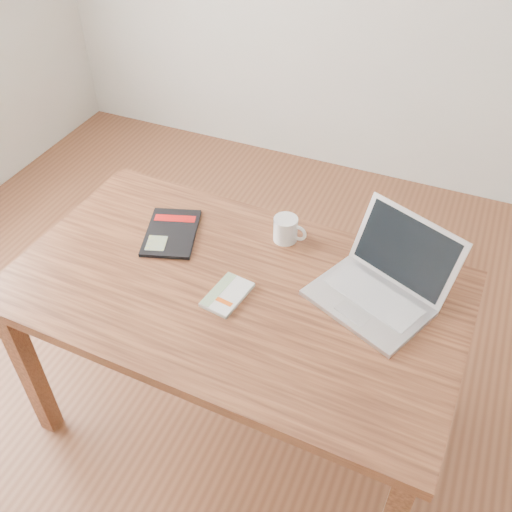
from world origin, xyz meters
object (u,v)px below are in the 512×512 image
at_px(desk, 235,305).
at_px(white_guidebook, 227,295).
at_px(black_guidebook, 171,233).
at_px(laptop, 381,284).
at_px(coffee_mug, 286,229).

bearing_deg(desk, white_guidebook, -91.04).
distance_m(white_guidebook, black_guidebook, 0.37).
height_order(desk, laptop, laptop).
bearing_deg(black_guidebook, laptop, -18.77).
distance_m(white_guidebook, laptop, 0.48).
bearing_deg(laptop, desk, -137.86).
height_order(black_guidebook, coffee_mug, coffee_mug).
relative_size(white_guidebook, coffee_mug, 1.48).
height_order(white_guidebook, black_guidebook, same).
distance_m(desk, coffee_mug, 0.32).
relative_size(black_guidebook, coffee_mug, 2.49).
distance_m(desk, white_guidebook, 0.11).
height_order(white_guidebook, laptop, laptop).
xyz_separation_m(desk, coffee_mug, (0.07, 0.28, 0.14)).
relative_size(white_guidebook, laptop, 0.40).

